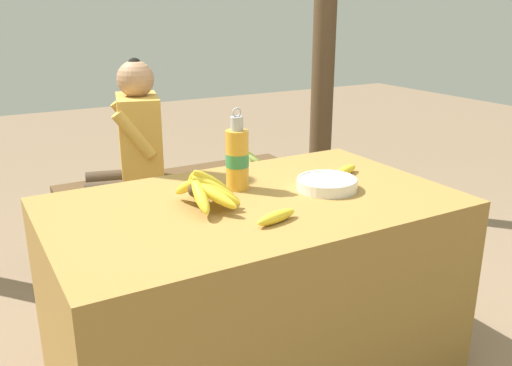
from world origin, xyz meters
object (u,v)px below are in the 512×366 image
(banana_bunch_ripe, at_px, (206,189))
(wooden_bench, at_px, (181,189))
(loose_banana_front, at_px, (276,217))
(serving_bowl, at_px, (327,183))
(banana_bunch_green, at_px, (244,156))
(seated_vendor, at_px, (130,149))
(loose_banana_side, at_px, (345,171))
(water_bottle, at_px, (237,158))

(banana_bunch_ripe, height_order, wooden_bench, banana_bunch_ripe)
(loose_banana_front, distance_m, wooden_bench, 1.41)
(serving_bowl, bearing_deg, banana_bunch_green, 76.24)
(wooden_bench, distance_m, banana_bunch_green, 0.42)
(banana_bunch_ripe, relative_size, seated_vendor, 0.27)
(loose_banana_front, bearing_deg, banana_bunch_ripe, 120.05)
(banana_bunch_ripe, bearing_deg, seated_vendor, 86.06)
(seated_vendor, height_order, banana_bunch_green, seated_vendor)
(loose_banana_front, xyz_separation_m, loose_banana_side, (0.49, 0.28, -0.00))
(loose_banana_front, distance_m, seated_vendor, 1.33)
(seated_vendor, bearing_deg, loose_banana_front, 106.81)
(serving_bowl, bearing_deg, banana_bunch_ripe, 174.34)
(water_bottle, relative_size, banana_bunch_green, 1.12)
(water_bottle, bearing_deg, loose_banana_front, -98.00)
(banana_bunch_ripe, relative_size, loose_banana_front, 1.81)
(serving_bowl, xyz_separation_m, water_bottle, (-0.28, 0.17, 0.09))
(serving_bowl, height_order, banana_bunch_green, serving_bowl)
(loose_banana_side, relative_size, wooden_bench, 0.12)
(loose_banana_front, height_order, loose_banana_side, same)
(banana_bunch_green, bearing_deg, water_bottle, -119.61)
(loose_banana_side, xyz_separation_m, wooden_bench, (-0.28, 1.06, -0.34))
(water_bottle, height_order, loose_banana_front, water_bottle)
(wooden_bench, xyz_separation_m, banana_bunch_green, (0.39, -0.01, 0.14))
(wooden_bench, bearing_deg, seated_vendor, -175.89)
(serving_bowl, distance_m, loose_banana_side, 0.20)
(loose_banana_side, bearing_deg, loose_banana_front, -150.12)
(serving_bowl, relative_size, seated_vendor, 0.20)
(water_bottle, bearing_deg, wooden_bench, 80.38)
(banana_bunch_ripe, relative_size, water_bottle, 0.98)
(banana_bunch_ripe, bearing_deg, loose_banana_side, 5.32)
(serving_bowl, xyz_separation_m, seated_vendor, (-0.38, 1.15, -0.08))
(serving_bowl, bearing_deg, seated_vendor, 108.45)
(serving_bowl, distance_m, wooden_bench, 1.22)
(banana_bunch_ripe, bearing_deg, water_bottle, 34.46)
(water_bottle, distance_m, banana_bunch_green, 1.18)
(serving_bowl, xyz_separation_m, wooden_bench, (-0.11, 1.17, -0.35))
(serving_bowl, xyz_separation_m, loose_banana_side, (0.17, 0.10, -0.01))
(loose_banana_side, bearing_deg, banana_bunch_green, 83.67)
(banana_bunch_ripe, xyz_separation_m, serving_bowl, (0.46, -0.05, -0.04))
(banana_bunch_ripe, xyz_separation_m, wooden_bench, (0.35, 1.12, -0.39))
(serving_bowl, bearing_deg, loose_banana_side, 31.88)
(loose_banana_side, bearing_deg, wooden_bench, 104.57)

